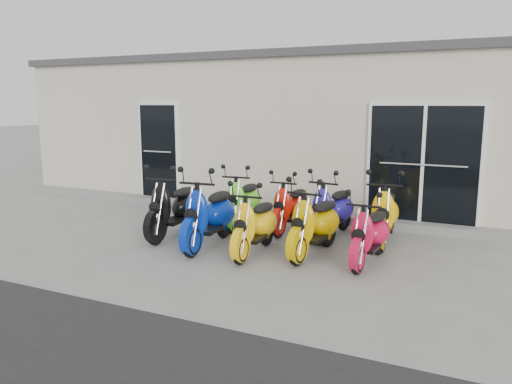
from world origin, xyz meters
TOP-DOWN VIEW (x-y plane):
  - ground at (0.00, 0.00)m, footprint 80.00×80.00m
  - building at (0.00, 5.20)m, footprint 14.00×6.00m
  - roof_cap at (0.00, 5.20)m, footprint 14.20×6.20m
  - front_step at (0.00, 2.02)m, footprint 14.00×0.40m
  - door_left at (-3.20, 2.17)m, footprint 1.07×0.08m
  - door_right at (2.60, 2.17)m, footprint 2.02×0.08m
  - scooter_front_black at (-1.20, -0.18)m, footprint 0.76×1.81m
  - scooter_front_blue at (-0.32, -0.47)m, footprint 0.82×1.89m
  - scooter_front_orange_a at (0.51, -0.53)m, footprint 0.67×1.64m
  - scooter_front_orange_b at (1.36, -0.20)m, footprint 0.79×1.76m
  - scooter_front_red at (2.21, -0.25)m, footprint 0.68×1.58m
  - scooter_back_green at (-0.44, 0.97)m, footprint 0.78×1.71m
  - scooter_back_red at (0.50, 1.02)m, footprint 0.61×1.58m
  - scooter_back_blue at (1.28, 0.97)m, footprint 0.84×1.73m
  - scooter_back_yellow at (2.19, 0.93)m, footprint 0.83×1.80m

SIDE VIEW (x-z plane):
  - ground at x=0.00m, z-range 0.00..0.00m
  - front_step at x=0.00m, z-range 0.00..0.15m
  - scooter_front_red at x=2.21m, z-range 0.00..1.14m
  - scooter_back_red at x=0.50m, z-range 0.00..1.16m
  - scooter_front_orange_a at x=0.51m, z-range 0.00..1.19m
  - scooter_back_green at x=-0.44m, z-range 0.00..1.22m
  - scooter_back_blue at x=1.28m, z-range 0.00..1.23m
  - scooter_front_orange_b at x=1.36m, z-range 0.00..1.26m
  - scooter_back_yellow at x=2.19m, z-range 0.00..1.28m
  - scooter_front_black at x=-1.20m, z-range 0.00..1.30m
  - scooter_front_blue at x=-0.32m, z-range 0.00..1.36m
  - door_left at x=-3.20m, z-range 0.15..2.37m
  - door_right at x=2.60m, z-range 0.15..2.37m
  - building at x=0.00m, z-range 0.00..3.20m
  - roof_cap at x=0.00m, z-range 3.20..3.36m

